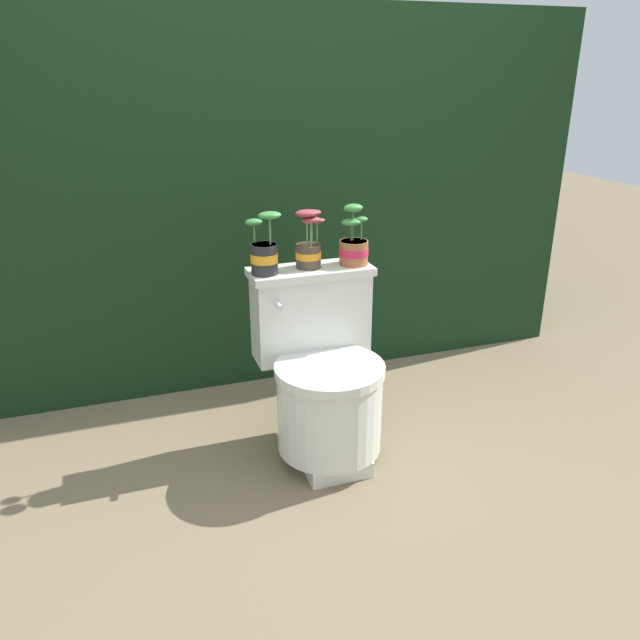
{
  "coord_description": "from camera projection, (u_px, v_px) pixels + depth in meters",
  "views": [
    {
      "loc": [
        -0.78,
        -1.94,
        1.46
      ],
      "look_at": [
        -0.06,
        0.16,
        0.56
      ],
      "focal_mm": 35.0,
      "sensor_mm": 36.0,
      "label": 1
    }
  ],
  "objects": [
    {
      "name": "ground_plane",
      "position": [
        346.0,
        463.0,
        2.48
      ],
      "size": [
        12.0,
        12.0,
        0.0
      ],
      "primitive_type": "plane",
      "color": "#75664C"
    },
    {
      "name": "hedge_backdrop",
      "position": [
        259.0,
        188.0,
        3.33
      ],
      "size": [
        3.07,
        1.03,
        1.74
      ],
      "color": "black",
      "rests_on": "ground"
    },
    {
      "name": "toilet",
      "position": [
        324.0,
        379.0,
        2.44
      ],
      "size": [
        0.49,
        0.53,
        0.74
      ],
      "color": "silver",
      "rests_on": "ground"
    },
    {
      "name": "potted_plant_left",
      "position": [
        264.0,
        253.0,
        2.33
      ],
      "size": [
        0.12,
        0.11,
        0.24
      ],
      "color": "#262628",
      "rests_on": "toilet"
    },
    {
      "name": "potted_plant_midleft",
      "position": [
        309.0,
        246.0,
        2.4
      ],
      "size": [
        0.13,
        0.11,
        0.23
      ],
      "color": "#47382D",
      "rests_on": "toilet"
    },
    {
      "name": "potted_plant_middle",
      "position": [
        354.0,
        246.0,
        2.45
      ],
      "size": [
        0.12,
        0.12,
        0.24
      ],
      "color": "#9E5638",
      "rests_on": "toilet"
    }
  ]
}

